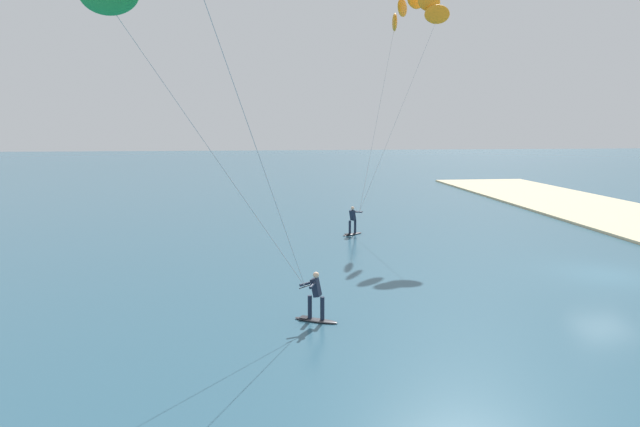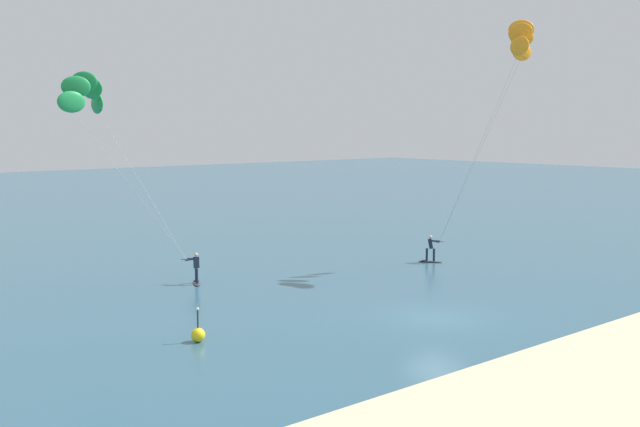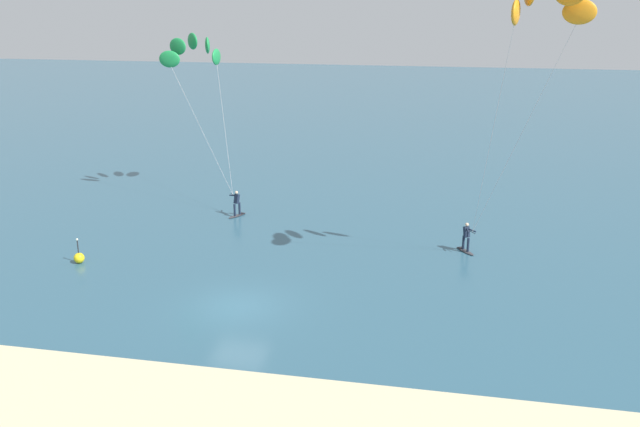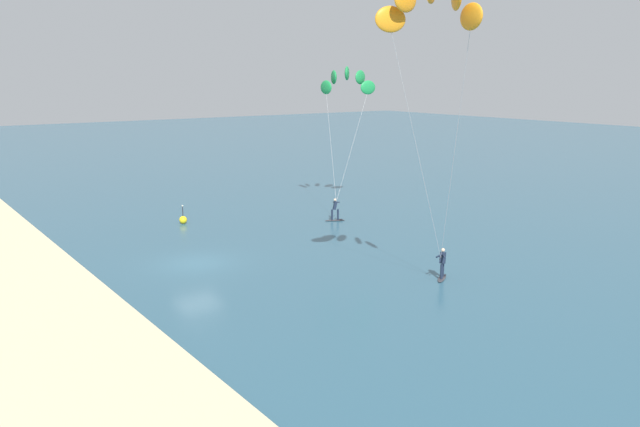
{
  "view_description": "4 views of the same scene",
  "coord_description": "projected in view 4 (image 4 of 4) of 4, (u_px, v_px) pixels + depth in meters",
  "views": [
    {
      "loc": [
        -21.86,
        15.03,
        6.43
      ],
      "look_at": [
        4.46,
        11.92,
        2.21
      ],
      "focal_mm": 31.47,
      "sensor_mm": 36.0,
      "label": 1
    },
    {
      "loc": [
        -24.91,
        -21.48,
        8.4
      ],
      "look_at": [
        2.01,
        10.26,
        3.57
      ],
      "focal_mm": 42.52,
      "sensor_mm": 36.0,
      "label": 2
    },
    {
      "loc": [
        9.23,
        -27.13,
        13.36
      ],
      "look_at": [
        1.91,
        9.47,
        1.66
      ],
      "focal_mm": 38.45,
      "sensor_mm": 36.0,
      "label": 3
    },
    {
      "loc": [
        32.76,
        -14.76,
        10.47
      ],
      "look_at": [
        0.06,
        8.63,
        1.86
      ],
      "focal_mm": 36.06,
      "sensor_mm": 36.0,
      "label": 4
    }
  ],
  "objects": [
    {
      "name": "kitesurfer_nearshore",
      "position": [
        346.0,
        86.0,
        50.79
      ],
      "size": [
        6.52,
        6.85,
        11.25
      ],
      "color": "#333338",
      "rests_on": "ground"
    },
    {
      "name": "marker_buoy",
      "position": [
        183.0,
        220.0,
        46.49
      ],
      "size": [
        0.56,
        0.56,
        1.38
      ],
      "color": "yellow",
      "rests_on": "ground"
    },
    {
      "name": "ground_plane",
      "position": [
        197.0,
        263.0,
        36.64
      ],
      "size": [
        240.0,
        240.0,
        0.0
      ],
      "primitive_type": "plane",
      "color": "#2D566B"
    },
    {
      "name": "kitesurfer_mid_water",
      "position": [
        431.0,
        20.0,
        26.83
      ],
      "size": [
        5.47,
        6.63,
        14.48
      ],
      "color": "#333338",
      "rests_on": "ground"
    }
  ]
}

